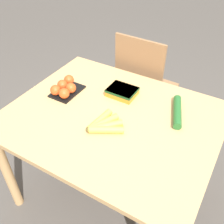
{
  "coord_description": "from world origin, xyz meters",
  "views": [
    {
      "loc": [
        0.57,
        -0.97,
        1.71
      ],
      "look_at": [
        0.0,
        0.0,
        0.77
      ],
      "focal_mm": 42.0,
      "sensor_mm": 36.0,
      "label": 1
    }
  ],
  "objects_px": {
    "chair": "(143,88)",
    "tomato_pack": "(65,88)",
    "cucumber_near": "(177,111)",
    "banana_bunch": "(103,125)",
    "carrot_bag": "(122,91)"
  },
  "relations": [
    {
      "from": "banana_bunch",
      "to": "cucumber_near",
      "type": "bearing_deg",
      "value": 45.0
    },
    {
      "from": "cucumber_near",
      "to": "banana_bunch",
      "type": "bearing_deg",
      "value": -135.0
    },
    {
      "from": "chair",
      "to": "carrot_bag",
      "type": "bearing_deg",
      "value": 98.35
    },
    {
      "from": "chair",
      "to": "tomato_pack",
      "type": "xyz_separation_m",
      "value": [
        -0.27,
        -0.63,
        0.28
      ]
    },
    {
      "from": "banana_bunch",
      "to": "tomato_pack",
      "type": "xyz_separation_m",
      "value": [
        -0.38,
        0.15,
        0.02
      ]
    },
    {
      "from": "tomato_pack",
      "to": "carrot_bag",
      "type": "bearing_deg",
      "value": 26.76
    },
    {
      "from": "chair",
      "to": "banana_bunch",
      "type": "height_order",
      "value": "chair"
    },
    {
      "from": "chair",
      "to": "carrot_bag",
      "type": "distance_m",
      "value": 0.54
    },
    {
      "from": "chair",
      "to": "banana_bunch",
      "type": "distance_m",
      "value": 0.83
    },
    {
      "from": "banana_bunch",
      "to": "cucumber_near",
      "type": "distance_m",
      "value": 0.43
    },
    {
      "from": "carrot_bag",
      "to": "cucumber_near",
      "type": "height_order",
      "value": "same"
    },
    {
      "from": "banana_bunch",
      "to": "carrot_bag",
      "type": "distance_m",
      "value": 0.32
    },
    {
      "from": "tomato_pack",
      "to": "cucumber_near",
      "type": "xyz_separation_m",
      "value": [
        0.68,
        0.15,
        -0.01
      ]
    },
    {
      "from": "cucumber_near",
      "to": "carrot_bag",
      "type": "bearing_deg",
      "value": 178.45
    },
    {
      "from": "chair",
      "to": "cucumber_near",
      "type": "xyz_separation_m",
      "value": [
        0.41,
        -0.48,
        0.27
      ]
    }
  ]
}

